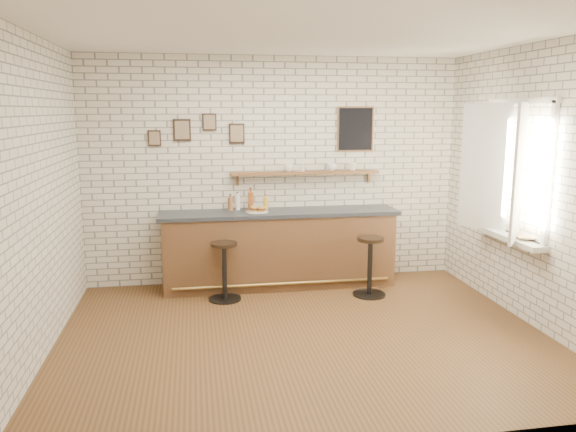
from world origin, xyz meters
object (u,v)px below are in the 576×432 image
bar_counter (279,248)px  sandwich_plate (257,212)px  ciabatta_sandwich (258,209)px  shelf_cup_a (289,168)px  book_lower (518,238)px  condiment_bottle_yellow (266,203)px  bar_stool_left (224,269)px  shelf_cup_c (332,167)px  bitters_bottle_white (238,203)px  book_upper (518,236)px  bitters_bottle_amber (251,201)px  shelf_cup_d (352,167)px  shelf_cup_b (303,168)px  bitters_bottle_brown (230,204)px  bar_stool_right (370,264)px

bar_counter → sandwich_plate: (-0.30, -0.04, 0.51)m
ciabatta_sandwich → shelf_cup_a: bearing=28.9°
book_lower → bar_counter: bearing=120.9°
condiment_bottle_yellow → bar_stool_left: bearing=-134.3°
ciabatta_sandwich → shelf_cup_c: shelf_cup_c is taller
bitters_bottle_white → book_upper: size_ratio=1.02×
bitters_bottle_amber → condiment_bottle_yellow: size_ratio=1.47×
bar_counter → bar_stool_left: 0.89m
bar_counter → book_upper: size_ratio=13.12×
bitters_bottle_amber → shelf_cup_d: (1.39, 0.05, 0.42)m
shelf_cup_a → shelf_cup_d: size_ratio=1.13×
shelf_cup_b → bitters_bottle_brown: bearing=124.4°
ciabatta_sandwich → shelf_cup_c: bearing=13.3°
shelf_cup_a → shelf_cup_b: 0.19m
bitters_bottle_amber → book_lower: size_ratio=1.23×
sandwich_plate → shelf_cup_b: shelf_cup_b is taller
condiment_bottle_yellow → shelf_cup_d: (1.19, 0.05, 0.46)m
shelf_cup_d → shelf_cup_b: bearing=-179.9°
sandwich_plate → bar_stool_left: sandwich_plate is taller
bitters_bottle_white → shelf_cup_a: bearing=4.2°
bar_counter → shelf_cup_c: size_ratio=25.21×
shelf_cup_b → bitters_bottle_white: bearing=124.8°
bitters_bottle_amber → shelf_cup_d: shelf_cup_d is taller
ciabatta_sandwich → book_upper: 3.12m
bar_counter → shelf_cup_a: size_ratio=24.75×
bar_counter → bitters_bottle_white: size_ratio=12.92×
book_upper → condiment_bottle_yellow: bearing=178.7°
bitters_bottle_brown → shelf_cup_b: size_ratio=2.41×
ciabatta_sandwich → bitters_bottle_brown: 0.39m
sandwich_plate → shelf_cup_b: bearing=20.7°
ciabatta_sandwich → shelf_cup_c: (1.03, 0.24, 0.49)m
bitters_bottle_amber → bar_stool_left: bearing=-122.9°
ciabatta_sandwich → bitters_bottle_amber: 0.22m
shelf_cup_a → shelf_cup_c: (0.59, 0.00, -0.00)m
sandwich_plate → shelf_cup_c: shelf_cup_c is taller
bitters_bottle_brown → shelf_cup_d: shelf_cup_d is taller
bar_stool_right → shelf_cup_b: bearing=131.7°
bar_counter → bitters_bottle_white: 0.81m
bitters_bottle_amber → condiment_bottle_yellow: (0.20, -0.00, -0.04)m
shelf_cup_c → shelf_cup_d: shelf_cup_d is taller
bar_stool_left → shelf_cup_b: shelf_cup_b is taller
bitters_bottle_white → book_lower: 3.42m
bar_stool_left → book_upper: book_upper is taller
bar_stool_left → book_lower: bearing=-21.3°
shelf_cup_a → shelf_cup_d: shelf_cup_d is taller
shelf_cup_a → book_upper: size_ratio=0.53×
condiment_bottle_yellow → bar_stool_left: size_ratio=0.27×
sandwich_plate → bitters_bottle_white: 0.32m
bitters_bottle_brown → shelf_cup_b: shelf_cup_b is taller
bar_counter → shelf_cup_a: (0.16, 0.20, 1.04)m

